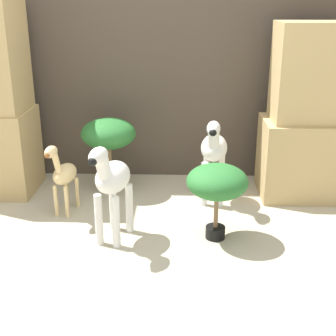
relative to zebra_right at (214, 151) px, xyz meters
name	(u,v)px	position (x,y,z in m)	size (l,w,h in m)	color
ground_plane	(133,265)	(-0.55, -0.99, -0.43)	(14.00, 14.00, 0.00)	#B2A88E
wall_back	(149,55)	(-0.55, 0.64, 0.67)	(6.40, 0.08, 2.20)	#473D33
rock_pillar_right	(313,120)	(0.80, 0.19, 0.21)	(0.80, 0.54, 1.40)	tan
zebra_right	(214,151)	(0.00, 0.00, 0.00)	(0.24, 0.48, 0.72)	silver
zebra_left	(111,181)	(-0.72, -0.67, 0.00)	(0.29, 0.48, 0.72)	silver
giraffe_figurine	(63,173)	(-1.15, -0.25, -0.11)	(0.20, 0.41, 0.59)	#E0C184
potted_palm_front	(217,184)	(-0.01, -0.62, -0.03)	(0.41, 0.41, 0.53)	black
potted_palm_back	(109,136)	(-0.87, 0.23, 0.05)	(0.46, 0.46, 0.63)	black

